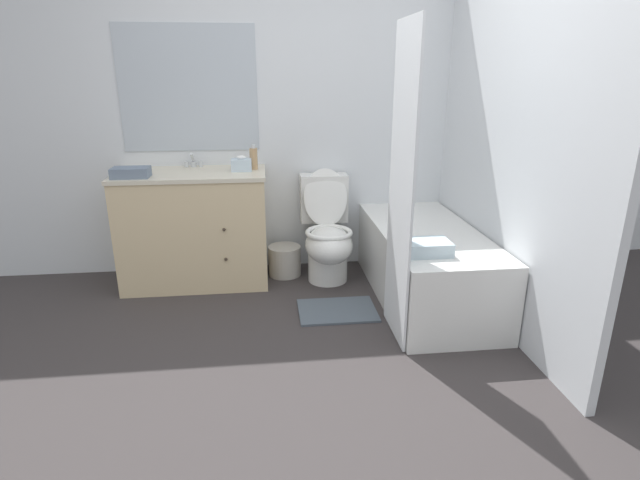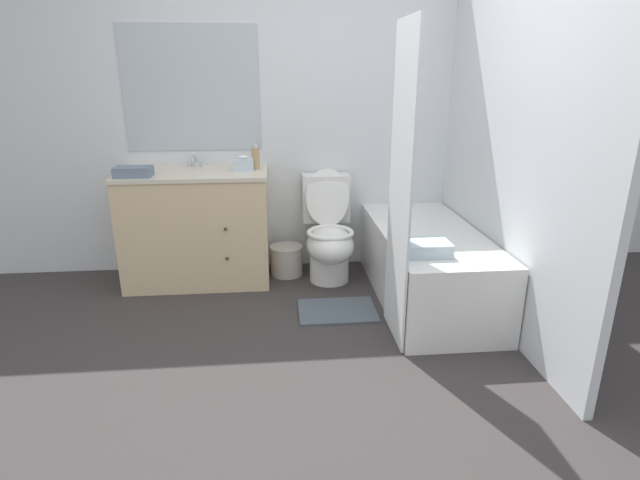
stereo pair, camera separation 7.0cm
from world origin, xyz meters
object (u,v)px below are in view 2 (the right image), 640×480
(sink_faucet, at_px, (196,162))
(toilet, at_px, (329,235))
(tissue_box, at_px, (244,164))
(bath_mat, at_px, (337,311))
(hand_towel_folded, at_px, (133,172))
(bath_towel_folded, at_px, (426,248))
(soap_dispenser, at_px, (256,158))
(wastebasket, at_px, (287,260))
(vanity_cabinet, at_px, (197,226))
(bathtub, at_px, (427,264))

(sink_faucet, relative_size, toilet, 0.16)
(tissue_box, xyz_separation_m, bath_mat, (0.64, -0.67, -0.92))
(tissue_box, relative_size, bath_mat, 0.28)
(hand_towel_folded, xyz_separation_m, bath_towel_folded, (1.91, -0.81, -0.35))
(soap_dispenser, bearing_deg, toilet, -12.31)
(toilet, relative_size, wastebasket, 3.28)
(vanity_cabinet, xyz_separation_m, bath_towel_folded, (1.52, -0.97, 0.11))
(vanity_cabinet, xyz_separation_m, bathtub, (1.69, -0.50, -0.19))
(vanity_cabinet, xyz_separation_m, toilet, (1.02, -0.06, -0.08))
(vanity_cabinet, relative_size, wastebasket, 4.20)
(sink_faucet, xyz_separation_m, toilet, (1.02, -0.27, -0.55))
(toilet, height_order, wastebasket, toilet)
(bath_mat, bearing_deg, bath_towel_folded, -31.49)
(wastebasket, distance_m, bath_towel_folded, 1.39)
(sink_faucet, bearing_deg, vanity_cabinet, -90.00)
(toilet, height_order, bathtub, toilet)
(toilet, bearing_deg, sink_faucet, 165.36)
(tissue_box, bearing_deg, sink_faucet, 151.97)
(toilet, xyz_separation_m, wastebasket, (-0.33, 0.11, -0.24))
(wastebasket, xyz_separation_m, soap_dispenser, (-0.22, 0.01, 0.84))
(wastebasket, xyz_separation_m, bath_towel_folded, (0.83, -1.03, 0.44))
(soap_dispenser, bearing_deg, wastebasket, -2.25)
(wastebasket, distance_m, hand_towel_folded, 1.35)
(vanity_cabinet, bearing_deg, bath_mat, -33.27)
(bath_mat, bearing_deg, sink_faucet, 139.33)
(toilet, height_order, soap_dispenser, soap_dispenser)
(sink_faucet, height_order, toilet, sink_faucet)
(vanity_cabinet, relative_size, bath_towel_folded, 3.85)
(bath_towel_folded, bearing_deg, bathtub, 70.38)
(soap_dispenser, distance_m, bath_mat, 1.32)
(sink_faucet, bearing_deg, hand_towel_folded, -136.41)
(hand_towel_folded, bearing_deg, wastebasket, 11.18)
(soap_dispenser, bearing_deg, tissue_box, -148.65)
(bathtub, bearing_deg, bath_mat, -165.75)
(soap_dispenser, relative_size, hand_towel_folded, 0.74)
(sink_faucet, bearing_deg, bath_towel_folded, -37.87)
(sink_faucet, distance_m, wastebasket, 1.06)
(sink_faucet, bearing_deg, wastebasket, -12.71)
(toilet, relative_size, bath_towel_folded, 3.01)
(vanity_cabinet, height_order, wastebasket, vanity_cabinet)
(vanity_cabinet, xyz_separation_m, hand_towel_folded, (-0.39, -0.16, 0.46))
(bathtub, relative_size, wastebasket, 5.87)
(sink_faucet, relative_size, bath_mat, 0.26)
(bathtub, relative_size, soap_dispenser, 8.17)
(vanity_cabinet, distance_m, bathtub, 1.77)
(vanity_cabinet, bearing_deg, bathtub, -16.40)
(toilet, relative_size, bath_mat, 1.61)
(tissue_box, xyz_separation_m, soap_dispenser, (0.09, 0.06, 0.04))
(toilet, bearing_deg, wastebasket, 161.50)
(toilet, relative_size, bathtub, 0.56)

